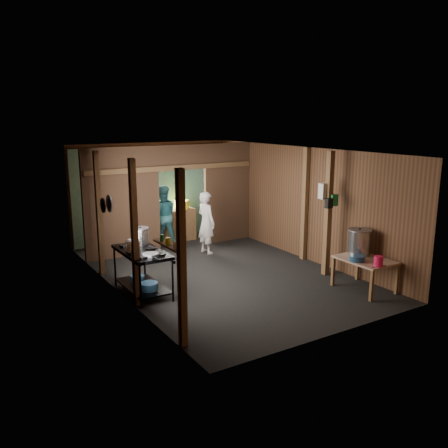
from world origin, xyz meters
TOP-DOWN VIEW (x-y plane):
  - floor at (0.00, 0.00)m, footprint 4.50×7.00m
  - ceiling at (0.00, 0.00)m, footprint 4.50×7.00m
  - wall_back at (0.00, 3.50)m, footprint 4.50×0.00m
  - wall_front at (0.00, -3.50)m, footprint 4.50×0.00m
  - wall_left at (-2.25, 0.00)m, footprint 0.00×7.00m
  - wall_right at (2.25, 0.00)m, footprint 0.00×7.00m
  - partition_left at (-1.32, 2.20)m, footprint 1.85×0.10m
  - partition_right at (1.57, 2.20)m, footprint 1.35×0.10m
  - partition_header at (0.25, 2.20)m, footprint 1.30×0.10m
  - turquoise_panel at (0.00, 3.44)m, footprint 4.40×0.06m
  - back_counter at (0.30, 2.95)m, footprint 1.20×0.50m
  - wall_clock at (0.25, 3.40)m, footprint 0.20×0.03m
  - post_left_a at (-2.18, -2.60)m, footprint 0.10×0.12m
  - post_left_b at (-2.18, -0.80)m, footprint 0.10×0.12m
  - post_left_c at (-2.18, 1.20)m, footprint 0.10×0.12m
  - post_right at (2.18, -0.20)m, footprint 0.10×0.12m
  - post_free at (1.85, -1.30)m, footprint 0.12×0.12m
  - cross_beam at (0.00, 2.15)m, footprint 4.40×0.12m
  - pan_lid_big at (-2.21, 0.40)m, footprint 0.03×0.34m
  - pan_lid_small at (-2.21, 0.80)m, footprint 0.03×0.30m
  - wall_shelf at (-2.15, -2.10)m, footprint 0.14×0.80m
  - jar_white at (-2.15, -2.35)m, footprint 0.07×0.07m
  - jar_yellow at (-2.15, -2.10)m, footprint 0.08×0.08m
  - jar_green at (-2.15, -1.88)m, footprint 0.06×0.06m
  - bag_white at (1.80, -1.22)m, footprint 0.22×0.15m
  - bag_green at (1.92, -1.36)m, footprint 0.16×0.12m
  - bag_black at (1.78, -1.38)m, footprint 0.14×0.10m
  - gas_range at (-1.88, -0.34)m, footprint 0.74×1.43m
  - prep_table at (1.83, -2.38)m, footprint 0.76×1.05m
  - stove_pot_large at (-1.71, 0.13)m, footprint 0.40×0.40m
  - stove_pot_med at (-2.05, -0.35)m, footprint 0.36×0.36m
  - frying_pan at (-1.88, -0.75)m, footprint 0.33×0.53m
  - blue_tub_front at (-1.88, -0.63)m, footprint 0.33×0.33m
  - blue_tub_back at (-1.88, -0.06)m, footprint 0.27×0.27m
  - stock_pot at (1.94, -2.10)m, footprint 0.60×0.60m
  - wash_basin at (1.59, -2.39)m, footprint 0.33×0.33m
  - pink_bucket at (1.67, -2.82)m, footprint 0.17×0.17m
  - knife at (1.67, -2.84)m, footprint 0.30×0.10m
  - yellow_tub at (0.60, 2.95)m, footprint 0.40×0.40m
  - red_cup at (0.04, 2.95)m, footprint 0.11×0.11m
  - cook at (0.50, 1.43)m, footprint 0.43×0.60m
  - worker_back at (-0.11, 2.63)m, footprint 0.89×0.78m

SIDE VIEW (x-z plane):
  - floor at x=0.00m, z-range 0.00..0.00m
  - blue_tub_back at x=-1.88m, z-range 0.16..0.27m
  - blue_tub_front at x=-1.88m, z-range 0.16..0.30m
  - prep_table at x=1.83m, z-range 0.00..0.62m
  - gas_range at x=-1.88m, z-range 0.00..0.85m
  - back_counter at x=0.30m, z-range 0.00..0.85m
  - knife at x=1.67m, z-range 0.62..0.63m
  - wash_basin at x=1.59m, z-range 0.62..0.73m
  - pink_bucket at x=1.67m, z-range 0.62..0.81m
  - cook at x=0.50m, z-range 0.00..1.52m
  - worker_back at x=-0.11m, z-range 0.00..1.57m
  - stock_pot at x=1.94m, z-range 0.60..1.13m
  - frying_pan at x=-1.88m, z-range 0.84..0.90m
  - red_cup at x=0.04m, z-range 0.85..0.98m
  - stove_pot_med at x=-2.05m, z-range 0.83..1.07m
  - yellow_tub at x=0.60m, z-range 0.85..1.07m
  - stove_pot_large at x=-1.71m, z-range 0.83..1.17m
  - turquoise_panel at x=0.00m, z-range 0.00..2.50m
  - wall_back at x=0.00m, z-range 0.00..2.60m
  - wall_front at x=0.00m, z-range 0.00..2.60m
  - wall_left at x=-2.25m, z-range 0.00..2.60m
  - wall_right at x=2.25m, z-range 0.00..2.60m
  - partition_left at x=-1.32m, z-range 0.00..2.60m
  - partition_right at x=1.57m, z-range 0.00..2.60m
  - post_left_a at x=-2.18m, z-range 0.00..2.60m
  - post_left_b at x=-2.18m, z-range 0.00..2.60m
  - post_left_c at x=-2.18m, z-range 0.00..2.60m
  - post_right at x=2.18m, z-range 0.00..2.60m
  - post_free at x=1.85m, z-range 0.00..2.60m
  - wall_shelf at x=-2.15m, z-range 1.39..1.41m
  - jar_white at x=-2.15m, z-range 1.42..1.52m
  - jar_yellow at x=-2.15m, z-range 1.42..1.52m
  - jar_green at x=-2.15m, z-range 1.42..1.52m
  - pan_lid_small at x=-2.21m, z-range 1.40..1.70m
  - bag_black at x=1.78m, z-range 1.45..1.65m
  - bag_green at x=1.92m, z-range 1.48..1.72m
  - pan_lid_big at x=-2.21m, z-range 1.48..1.82m
  - bag_white at x=1.80m, z-range 1.62..1.94m
  - wall_clock at x=0.25m, z-range 1.80..2.00m
  - cross_beam at x=0.00m, z-range 1.99..2.11m
  - partition_header at x=0.25m, z-range 2.00..2.60m
  - ceiling at x=0.00m, z-range 2.60..2.60m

